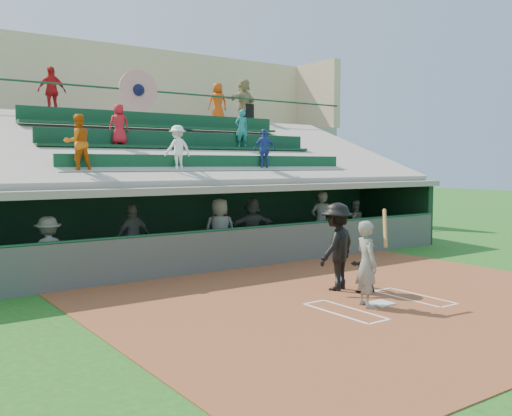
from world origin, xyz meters
TOP-DOWN VIEW (x-y plane):
  - ground at (0.00, 0.00)m, footprint 100.00×100.00m
  - dirt_slab at (0.00, 0.50)m, footprint 11.00×9.00m
  - home_plate at (0.00, 0.00)m, footprint 0.43×0.43m
  - batters_box_chalk at (0.00, 0.00)m, footprint 2.65×1.85m
  - dugout_floor at (0.00, 6.75)m, footprint 16.00×3.50m
  - concourse_slab at (0.00, 13.50)m, footprint 20.00×3.00m
  - grandstand at (-0.01, 10.51)m, footprint 20.40×10.40m
  - batter_at_plate at (-0.40, 0.03)m, footprint 0.93×0.79m
  - catcher at (0.49, 1.01)m, footprint 0.64×0.52m
  - home_umpire at (0.18, 1.52)m, footprint 1.46×1.14m
  - dugout_bench at (-0.05, 8.03)m, footprint 15.03×2.47m
  - dugout_player_a at (-5.12, 5.49)m, footprint 1.11×0.71m
  - dugout_player_b at (-2.71, 6.28)m, footprint 1.11×0.65m
  - dugout_player_c at (-0.31, 5.77)m, footprint 1.06×0.86m
  - dugout_player_d at (1.69, 7.06)m, footprint 1.70×0.79m
  - dugout_player_e at (3.72, 6.02)m, footprint 0.81×0.64m
  - dugout_player_f at (5.47, 6.27)m, footprint 0.90×0.78m
  - trash_bin at (5.37, 12.70)m, footprint 0.58×0.58m
  - concourse_staff_a at (-2.83, 13.00)m, footprint 1.06×0.54m
  - concourse_staff_b at (3.71, 12.44)m, footprint 0.89×0.67m
  - concourse_staff_c at (5.19, 12.74)m, footprint 1.91×1.12m

SIDE VIEW (x-z plane):
  - ground at x=0.00m, z-range 0.00..0.00m
  - dirt_slab at x=0.00m, z-range 0.00..0.02m
  - dugout_floor at x=0.00m, z-range 0.00..0.04m
  - batters_box_chalk at x=0.00m, z-range 0.02..0.03m
  - home_plate at x=0.00m, z-range 0.02..0.05m
  - dugout_bench at x=-0.05m, z-range 0.04..0.49m
  - catcher at x=0.49m, z-range 0.02..1.25m
  - dugout_player_f at x=5.47m, z-range 0.04..1.64m
  - dugout_player_a at x=-5.12m, z-range 0.04..1.68m
  - batter_at_plate at x=-0.40m, z-range -0.08..1.87m
  - dugout_player_d at x=1.69m, z-range 0.04..1.80m
  - dugout_player_b at x=-2.71m, z-range 0.04..1.83m
  - dugout_player_c at x=-0.31m, z-range 0.04..1.92m
  - home_umpire at x=0.18m, z-range 0.02..2.00m
  - dugout_player_e at x=3.72m, z-range 0.04..1.99m
  - grandstand at x=-0.01m, z-range -1.64..6.16m
  - concourse_slab at x=0.00m, z-range 0.00..4.60m
  - trash_bin at x=5.37m, z-range 4.60..5.47m
  - concourse_staff_b at x=3.71m, z-range 4.60..6.23m
  - concourse_staff_a at x=-2.83m, z-range 4.60..6.33m
  - concourse_staff_c at x=5.19m, z-range 4.60..6.57m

